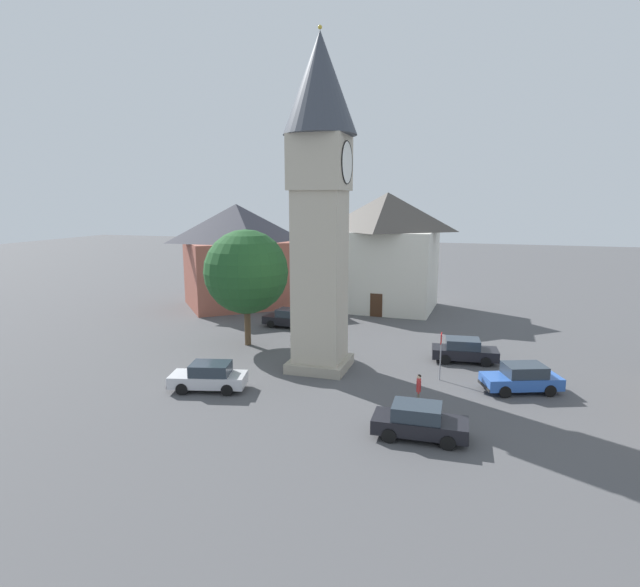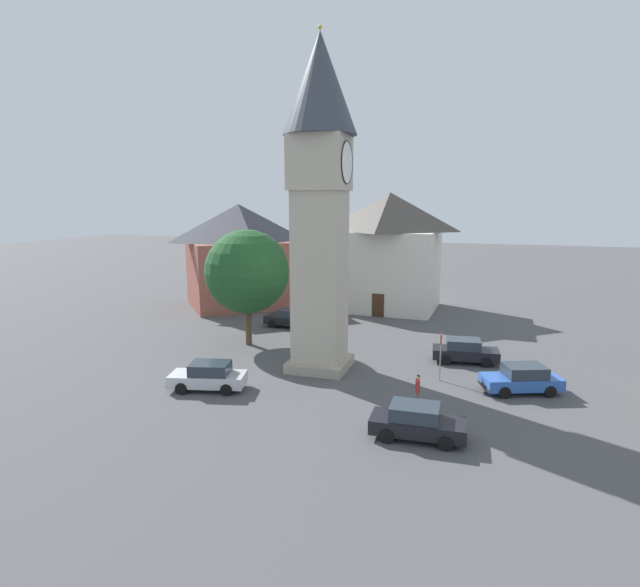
% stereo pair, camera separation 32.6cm
% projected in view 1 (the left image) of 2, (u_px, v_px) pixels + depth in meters
% --- Properties ---
extents(ground_plane, '(200.00, 200.00, 0.00)m').
position_uv_depth(ground_plane, '(320.00, 368.00, 31.54)').
color(ground_plane, '#4C4C4F').
extents(clock_tower, '(4.27, 4.27, 19.81)m').
position_uv_depth(clock_tower, '(320.00, 178.00, 29.46)').
color(clock_tower, '#A59C89').
rests_on(clock_tower, ground).
extents(car_blue_kerb, '(2.13, 4.28, 1.53)m').
position_uv_depth(car_blue_kerb, '(464.00, 350.00, 32.65)').
color(car_blue_kerb, black).
rests_on(car_blue_kerb, ground).
extents(car_silver_kerb, '(2.08, 4.26, 1.53)m').
position_uv_depth(car_silver_kerb, '(289.00, 318.00, 41.58)').
color(car_silver_kerb, black).
rests_on(car_silver_kerb, ground).
extents(car_red_corner, '(2.62, 4.41, 1.53)m').
position_uv_depth(car_red_corner, '(209.00, 377.00, 27.79)').
color(car_red_corner, silver).
rests_on(car_red_corner, ground).
extents(car_white_side, '(1.91, 4.18, 1.53)m').
position_uv_depth(car_white_side, '(419.00, 421.00, 22.15)').
color(car_white_side, black).
rests_on(car_white_side, ground).
extents(car_black_far, '(3.04, 4.46, 1.53)m').
position_uv_depth(car_black_far, '(522.00, 378.00, 27.55)').
color(car_black_far, '#2D5BB7').
rests_on(car_black_far, ground).
extents(pedestrian, '(0.56, 0.26, 1.69)m').
position_uv_depth(pedestrian, '(419.00, 387.00, 25.50)').
color(pedestrian, '#706656').
rests_on(pedestrian, ground).
extents(tree, '(5.95, 5.95, 8.30)m').
position_uv_depth(tree, '(246.00, 272.00, 35.70)').
color(tree, brown).
rests_on(tree, ground).
extents(building_shop_left, '(8.65, 9.68, 11.01)m').
position_uv_depth(building_shop_left, '(387.00, 250.00, 48.14)').
color(building_shop_left, silver).
rests_on(building_shop_left, ground).
extents(building_terrace_right, '(12.64, 12.81, 9.94)m').
position_uv_depth(building_terrace_right, '(237.00, 254.00, 49.48)').
color(building_terrace_right, '#995142').
rests_on(building_terrace_right, ground).
extents(road_sign, '(0.60, 0.07, 2.80)m').
position_uv_depth(road_sign, '(441.00, 348.00, 29.11)').
color(road_sign, gray).
rests_on(road_sign, ground).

